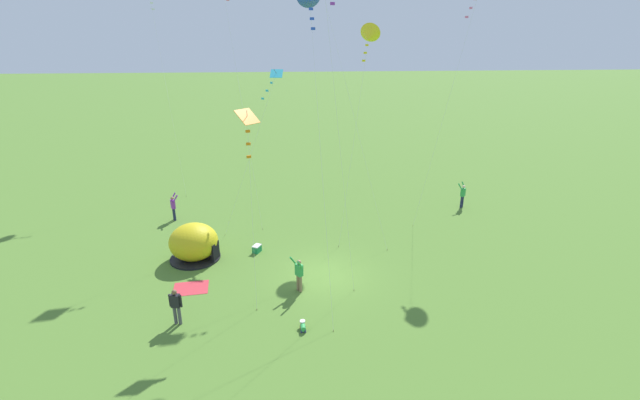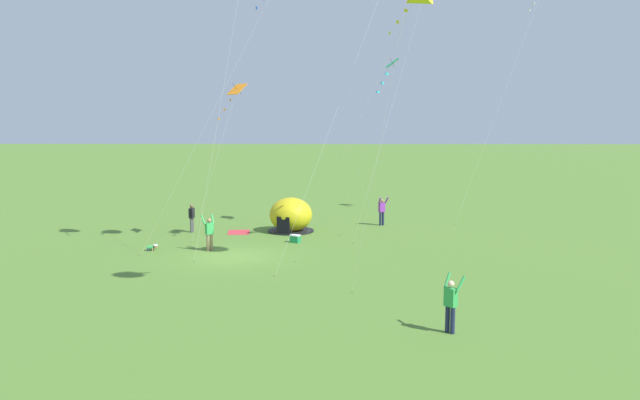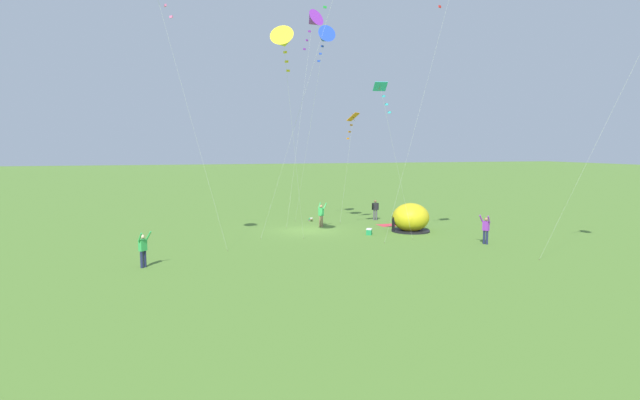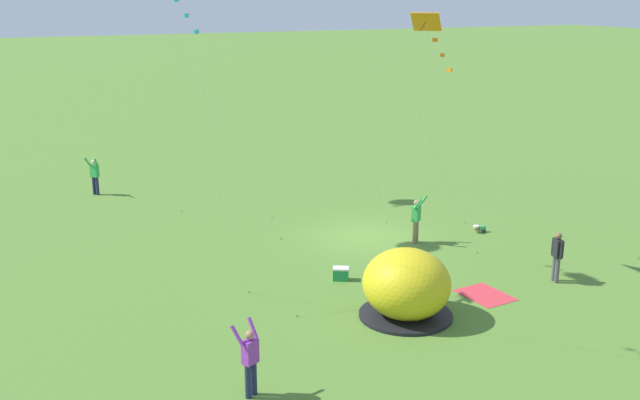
% 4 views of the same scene
% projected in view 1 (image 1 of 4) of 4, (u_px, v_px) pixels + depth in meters
% --- Properties ---
extents(ground_plane, '(300.00, 300.00, 0.00)m').
position_uv_depth(ground_plane, '(325.00, 275.00, 22.68)').
color(ground_plane, '#517A2D').
extents(popup_tent, '(2.81, 2.81, 2.10)m').
position_uv_depth(popup_tent, '(194.00, 243.00, 24.00)').
color(popup_tent, gold).
rests_on(popup_tent, ground).
extents(picnic_blanket, '(1.82, 1.46, 0.01)m').
position_uv_depth(picnic_blanket, '(191.00, 288.00, 21.43)').
color(picnic_blanket, '#CC333D').
rests_on(picnic_blanket, ground).
extents(cooler_box, '(0.58, 0.64, 0.44)m').
position_uv_depth(cooler_box, '(257.00, 249.00, 25.00)').
color(cooler_box, '#1E8C4C').
rests_on(cooler_box, ground).
extents(toddler_crawling, '(0.27, 0.55, 0.32)m').
position_uv_depth(toddler_crawling, '(303.00, 326.00, 18.34)').
color(toddler_crawling, green).
rests_on(toddler_crawling, ground).
extents(person_flying_kite, '(0.64, 0.72, 1.89)m').
position_uv_depth(person_flying_kite, '(173.00, 207.00, 29.16)').
color(person_flying_kite, '#1E2347').
rests_on(person_flying_kite, ground).
extents(person_center_field, '(0.58, 0.32, 1.72)m').
position_uv_depth(person_center_field, '(176.00, 305.00, 18.44)').
color(person_center_field, '#4C4C51').
rests_on(person_center_field, ground).
extents(person_arms_raised, '(0.71, 0.69, 1.89)m').
position_uv_depth(person_arms_raised, '(463.00, 195.00, 31.41)').
color(person_arms_raised, '#1E2347').
rests_on(person_arms_raised, ground).
extents(person_strolling, '(0.68, 0.72, 1.89)m').
position_uv_depth(person_strolling, '(299.00, 273.00, 20.87)').
color(person_strolling, '#8C7251').
rests_on(person_strolling, ground).
extents(kite_yellow, '(3.32, 6.18, 12.67)m').
position_uv_depth(kite_yellow, '(369.00, 36.00, 26.62)').
color(kite_yellow, silver).
rests_on(kite_yellow, ground).
extents(kite_orange, '(1.17, 3.29, 8.76)m').
position_uv_depth(kite_orange, '(248.00, 124.00, 19.18)').
color(kite_orange, silver).
rests_on(kite_orange, ground).
extents(kite_cyan, '(4.06, 3.00, 9.97)m').
position_uv_depth(kite_cyan, '(273.00, 81.00, 26.54)').
color(kite_cyan, silver).
rests_on(kite_cyan, ground).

